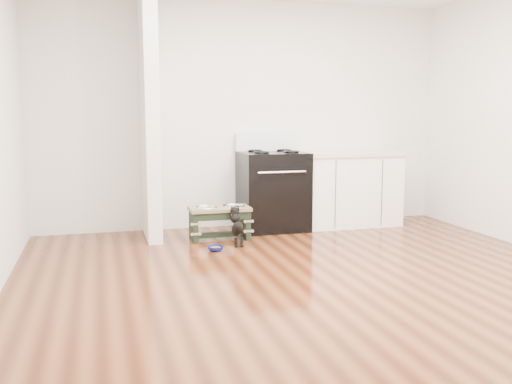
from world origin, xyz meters
The scene contains 8 objects.
ground centered at (0.00, 0.00, 0.00)m, with size 5.00×5.00×0.00m, color #411B0B.
room_shell centered at (0.00, 0.00, 1.62)m, with size 5.00×5.00×5.00m.
partition_wall centered at (-1.18, 2.10, 1.35)m, with size 0.15×0.80×2.70m, color silver.
oven_range centered at (0.25, 2.16, 0.48)m, with size 0.76×0.69×1.14m.
cabinet_run centered at (1.23, 2.18, 0.45)m, with size 1.24×0.64×0.91m.
dog_feeder centered at (-0.47, 1.78, 0.26)m, with size 0.66×0.35×0.37m.
puppy centered at (-0.36, 1.48, 0.22)m, with size 0.12×0.34×0.40m.
floor_bowl centered at (-0.62, 1.28, 0.03)m, with size 0.17×0.17×0.05m.
Camera 1 is at (-1.72, -4.23, 1.39)m, focal length 40.00 mm.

